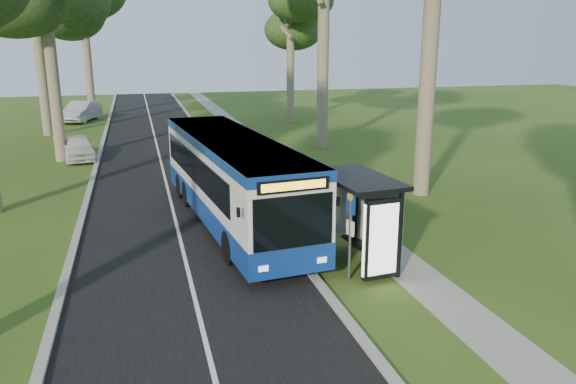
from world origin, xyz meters
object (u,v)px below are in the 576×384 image
bus_shelter (368,207)px  car_silver (81,111)px  car_white (78,147)px  litter_bin (313,208)px  bus_stop_sign (350,224)px  bus (232,180)px

bus_shelter → car_silver: 37.88m
car_white → litter_bin: bearing=-65.8°
bus_stop_sign → bus_shelter: 1.01m
litter_bin → car_white: size_ratio=0.23×
bus → bus_stop_sign: size_ratio=4.64×
bus_stop_sign → car_white: bearing=99.3°
bus_shelter → car_white: bus_shelter is taller
car_silver → litter_bin: bearing=-53.5°
bus → bus_stop_sign: bearing=-74.4°
bus_stop_sign → bus: bearing=96.6°
bus_stop_sign → car_silver: size_ratio=0.52×
bus → litter_bin: (3.02, -0.43, -1.21)m
bus_shelter → car_white: 21.88m
bus_shelter → bus: bearing=114.0°
bus_stop_sign → car_silver: (-10.17, 36.83, -0.83)m
bus_stop_sign → bus_shelter: bearing=22.0°
bus → car_silver: bearing=98.3°
litter_bin → car_silver: 33.10m
bus_stop_sign → car_white: (-9.03, 20.10, -0.97)m
bus_shelter → car_silver: bus_shelter is taller
bus_shelter → car_white: bearing=110.7°
litter_bin → car_silver: car_silver is taller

